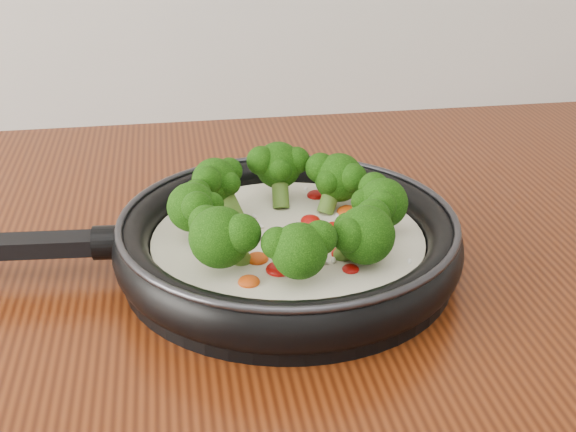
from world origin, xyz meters
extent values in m
cylinder|color=black|center=(-0.01, 1.08, 0.91)|extent=(0.30, 0.30, 0.01)
torus|color=black|center=(-0.01, 1.08, 0.93)|extent=(0.32, 0.32, 0.03)
torus|color=#2D2D33|center=(-0.01, 1.08, 0.95)|extent=(0.31, 0.31, 0.01)
cube|color=black|center=(-0.23, 1.10, 0.93)|extent=(0.17, 0.04, 0.01)
cylinder|color=black|center=(-0.15, 1.09, 0.93)|extent=(0.03, 0.03, 0.03)
cylinder|color=white|center=(-0.01, 1.08, 0.92)|extent=(0.25, 0.25, 0.02)
ellipsoid|color=#AC0B08|center=(-0.01, 1.07, 0.93)|extent=(0.02, 0.02, 0.01)
ellipsoid|color=#AC0B08|center=(-0.02, 1.07, 0.93)|extent=(0.03, 0.03, 0.01)
ellipsoid|color=#DE480E|center=(-0.04, 1.04, 0.93)|extent=(0.02, 0.02, 0.01)
ellipsoid|color=#AC0B08|center=(0.03, 1.01, 0.93)|extent=(0.02, 0.02, 0.01)
ellipsoid|color=#AC0B08|center=(0.03, 1.04, 0.93)|extent=(0.02, 0.02, 0.01)
ellipsoid|color=#DE480E|center=(-0.05, 1.01, 0.93)|extent=(0.02, 0.02, 0.01)
ellipsoid|color=#AC0B08|center=(-0.07, 1.10, 0.93)|extent=(0.02, 0.02, 0.01)
ellipsoid|color=#AC0B08|center=(0.03, 1.16, 0.93)|extent=(0.02, 0.02, 0.01)
ellipsoid|color=#DE480E|center=(0.09, 1.12, 0.93)|extent=(0.02, 0.02, 0.01)
ellipsoid|color=#AC0B08|center=(0.01, 1.05, 0.93)|extent=(0.02, 0.02, 0.01)
ellipsoid|color=#AC0B08|center=(0.07, 1.06, 0.93)|extent=(0.03, 0.03, 0.01)
ellipsoid|color=#DE480E|center=(0.01, 1.06, 0.93)|extent=(0.02, 0.02, 0.01)
ellipsoid|color=#AC0B08|center=(-0.04, 1.11, 0.93)|extent=(0.03, 0.03, 0.01)
ellipsoid|color=#AC0B08|center=(0.01, 1.03, 0.93)|extent=(0.02, 0.02, 0.01)
ellipsoid|color=#DE480E|center=(0.06, 1.12, 0.93)|extent=(0.03, 0.03, 0.01)
ellipsoid|color=#AC0B08|center=(0.02, 1.10, 0.93)|extent=(0.02, 0.02, 0.01)
ellipsoid|color=#AC0B08|center=(-0.02, 1.02, 0.93)|extent=(0.02, 0.02, 0.01)
ellipsoid|color=#DE480E|center=(0.00, 1.09, 0.93)|extent=(0.02, 0.02, 0.01)
ellipsoid|color=#AC0B08|center=(0.04, 1.09, 0.93)|extent=(0.02, 0.02, 0.01)
ellipsoid|color=white|center=(0.04, 1.07, 0.93)|extent=(0.00, 0.01, 0.00)
ellipsoid|color=white|center=(-0.01, 1.08, 0.93)|extent=(0.01, 0.00, 0.00)
ellipsoid|color=white|center=(0.02, 1.08, 0.93)|extent=(0.01, 0.01, 0.00)
ellipsoid|color=white|center=(-0.03, 1.10, 0.93)|extent=(0.01, 0.01, 0.00)
ellipsoid|color=white|center=(0.02, 1.03, 0.93)|extent=(0.01, 0.01, 0.00)
ellipsoid|color=white|center=(0.05, 1.11, 0.93)|extent=(0.01, 0.01, 0.00)
ellipsoid|color=white|center=(0.03, 1.03, 0.93)|extent=(0.01, 0.00, 0.00)
ellipsoid|color=white|center=(0.08, 1.02, 0.93)|extent=(0.01, 0.01, 0.00)
ellipsoid|color=white|center=(-0.03, 1.10, 0.93)|extent=(0.01, 0.01, 0.00)
ellipsoid|color=white|center=(0.06, 1.03, 0.93)|extent=(0.01, 0.01, 0.00)
ellipsoid|color=white|center=(-0.01, 1.08, 0.93)|extent=(0.01, 0.01, 0.00)
ellipsoid|color=white|center=(-0.01, 1.08, 0.93)|extent=(0.01, 0.01, 0.00)
ellipsoid|color=white|center=(0.03, 1.18, 0.93)|extent=(0.01, 0.01, 0.00)
ellipsoid|color=white|center=(-0.01, 1.03, 0.93)|extent=(0.01, 0.00, 0.00)
ellipsoid|color=white|center=(0.03, 1.16, 0.93)|extent=(0.01, 0.01, 0.00)
ellipsoid|color=white|center=(-0.08, 1.15, 0.93)|extent=(0.01, 0.01, 0.00)
ellipsoid|color=white|center=(0.03, 1.12, 0.93)|extent=(0.01, 0.01, 0.00)
ellipsoid|color=white|center=(0.01, 1.05, 0.93)|extent=(0.01, 0.01, 0.00)
ellipsoid|color=white|center=(-0.07, 1.06, 0.93)|extent=(0.01, 0.01, 0.00)
ellipsoid|color=white|center=(0.02, 1.03, 0.93)|extent=(0.01, 0.01, 0.00)
ellipsoid|color=white|center=(-0.03, 1.12, 0.93)|extent=(0.01, 0.01, 0.00)
cylinder|color=#587F29|center=(0.06, 1.07, 0.94)|extent=(0.03, 0.02, 0.03)
sphere|color=black|center=(0.07, 1.07, 0.96)|extent=(0.05, 0.05, 0.04)
sphere|color=black|center=(0.07, 1.09, 0.97)|extent=(0.03, 0.03, 0.03)
sphere|color=black|center=(0.07, 1.05, 0.97)|extent=(0.03, 0.03, 0.02)
sphere|color=black|center=(0.06, 1.07, 0.96)|extent=(0.02, 0.02, 0.02)
cylinder|color=#587F29|center=(0.04, 1.12, 0.94)|extent=(0.03, 0.03, 0.03)
sphere|color=black|center=(0.05, 1.13, 0.96)|extent=(0.05, 0.05, 0.04)
sphere|color=black|center=(0.03, 1.14, 0.97)|extent=(0.03, 0.03, 0.03)
sphere|color=black|center=(0.06, 1.12, 0.96)|extent=(0.03, 0.03, 0.03)
sphere|color=black|center=(0.04, 1.12, 0.96)|extent=(0.02, 0.02, 0.02)
cylinder|color=#587F29|center=(0.00, 1.14, 0.95)|extent=(0.02, 0.03, 0.04)
sphere|color=black|center=(0.00, 1.16, 0.96)|extent=(0.05, 0.05, 0.04)
sphere|color=black|center=(-0.02, 1.16, 0.97)|extent=(0.03, 0.03, 0.03)
sphere|color=black|center=(0.01, 1.16, 0.97)|extent=(0.03, 0.03, 0.03)
sphere|color=black|center=(0.00, 1.14, 0.97)|extent=(0.02, 0.02, 0.02)
cylinder|color=#587F29|center=(-0.05, 1.13, 0.94)|extent=(0.03, 0.03, 0.04)
sphere|color=black|center=(-0.06, 1.14, 0.96)|extent=(0.04, 0.04, 0.04)
sphere|color=black|center=(-0.07, 1.12, 0.97)|extent=(0.03, 0.03, 0.03)
sphere|color=black|center=(-0.05, 1.14, 0.97)|extent=(0.03, 0.03, 0.02)
sphere|color=black|center=(-0.05, 1.12, 0.96)|extent=(0.02, 0.02, 0.02)
cylinder|color=#587F29|center=(-0.07, 1.09, 0.94)|extent=(0.03, 0.02, 0.03)
sphere|color=black|center=(-0.08, 1.09, 0.96)|extent=(0.04, 0.04, 0.04)
sphere|color=black|center=(-0.08, 1.07, 0.97)|extent=(0.03, 0.03, 0.03)
sphere|color=black|center=(-0.08, 1.10, 0.97)|extent=(0.03, 0.03, 0.02)
sphere|color=black|center=(-0.07, 1.09, 0.96)|extent=(0.02, 0.02, 0.02)
cylinder|color=#587F29|center=(-0.05, 1.04, 0.94)|extent=(0.03, 0.03, 0.04)
sphere|color=black|center=(-0.07, 1.03, 0.96)|extent=(0.05, 0.05, 0.05)
sphere|color=black|center=(-0.05, 1.02, 0.97)|extent=(0.03, 0.03, 0.03)
sphere|color=black|center=(-0.08, 1.04, 0.97)|extent=(0.03, 0.03, 0.03)
sphere|color=black|center=(-0.05, 1.04, 0.96)|extent=(0.03, 0.03, 0.02)
cylinder|color=#587F29|center=(-0.01, 1.02, 0.94)|extent=(0.02, 0.03, 0.03)
sphere|color=black|center=(-0.01, 1.00, 0.96)|extent=(0.05, 0.05, 0.04)
sphere|color=black|center=(0.01, 1.01, 0.97)|extent=(0.03, 0.03, 0.03)
sphere|color=black|center=(-0.03, 1.01, 0.96)|extent=(0.03, 0.03, 0.03)
sphere|color=black|center=(-0.01, 1.02, 0.96)|extent=(0.02, 0.02, 0.02)
cylinder|color=#587F29|center=(0.04, 1.03, 0.94)|extent=(0.03, 0.03, 0.03)
sphere|color=black|center=(0.05, 1.02, 0.96)|extent=(0.05, 0.05, 0.05)
sphere|color=black|center=(0.06, 1.04, 0.96)|extent=(0.03, 0.03, 0.03)
sphere|color=black|center=(0.03, 1.01, 0.96)|extent=(0.03, 0.03, 0.03)
sphere|color=black|center=(0.04, 1.03, 0.96)|extent=(0.03, 0.03, 0.02)
camera|label=1|loc=(-0.10, 0.52, 1.23)|focal=46.94mm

